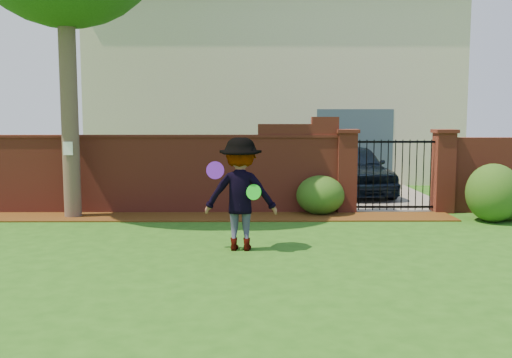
{
  "coord_description": "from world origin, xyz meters",
  "views": [
    {
      "loc": [
        0.25,
        -8.62,
        2.16
      ],
      "look_at": [
        0.34,
        1.4,
        1.05
      ],
      "focal_mm": 39.48,
      "sensor_mm": 36.0,
      "label": 1
    }
  ],
  "objects_px": {
    "car": "(353,169)",
    "frisbee_green": "(254,192)",
    "man": "(240,194)",
    "frisbee_purple": "(215,170)"
  },
  "relations": [
    {
      "from": "frisbee_purple",
      "to": "car",
      "type": "bearing_deg",
      "value": 63.05
    },
    {
      "from": "car",
      "to": "frisbee_green",
      "type": "distance_m",
      "value": 7.32
    },
    {
      "from": "car",
      "to": "frisbee_green",
      "type": "relative_size",
      "value": 16.72
    },
    {
      "from": "man",
      "to": "frisbee_purple",
      "type": "bearing_deg",
      "value": 27.37
    },
    {
      "from": "man",
      "to": "frisbee_purple",
      "type": "height_order",
      "value": "man"
    },
    {
      "from": "man",
      "to": "frisbee_green",
      "type": "relative_size",
      "value": 7.34
    },
    {
      "from": "frisbee_purple",
      "to": "frisbee_green",
      "type": "distance_m",
      "value": 0.7
    },
    {
      "from": "frisbee_purple",
      "to": "frisbee_green",
      "type": "relative_size",
      "value": 1.13
    },
    {
      "from": "frisbee_green",
      "to": "car",
      "type": "bearing_deg",
      "value": 67.54
    },
    {
      "from": "car",
      "to": "frisbee_purple",
      "type": "xyz_separation_m",
      "value": [
        -3.4,
        -6.69,
        0.61
      ]
    }
  ]
}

